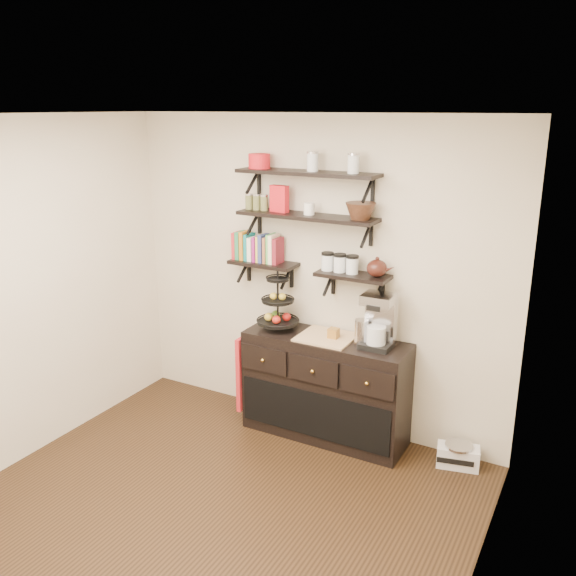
{
  "coord_description": "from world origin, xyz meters",
  "views": [
    {
      "loc": [
        2.22,
        -2.79,
        2.75
      ],
      "look_at": [
        0.08,
        1.15,
        1.41
      ],
      "focal_mm": 38.0,
      "sensor_mm": 36.0,
      "label": 1
    }
  ],
  "objects_px": {
    "sideboard": "(325,387)",
    "fruit_stand": "(278,309)",
    "coffee_maker": "(379,321)",
    "radio": "(458,456)"
  },
  "relations": [
    {
      "from": "coffee_maker",
      "to": "sideboard",
      "type": "bearing_deg",
      "value": -176.53
    },
    {
      "from": "sideboard",
      "to": "fruit_stand",
      "type": "relative_size",
      "value": 2.66
    },
    {
      "from": "sideboard",
      "to": "fruit_stand",
      "type": "distance_m",
      "value": 0.78
    },
    {
      "from": "coffee_maker",
      "to": "radio",
      "type": "height_order",
      "value": "coffee_maker"
    },
    {
      "from": "coffee_maker",
      "to": "fruit_stand",
      "type": "bearing_deg",
      "value": -178.78
    },
    {
      "from": "sideboard",
      "to": "fruit_stand",
      "type": "xyz_separation_m",
      "value": [
        -0.46,
        0.0,
        0.63
      ]
    },
    {
      "from": "sideboard",
      "to": "radio",
      "type": "height_order",
      "value": "sideboard"
    },
    {
      "from": "sideboard",
      "to": "fruit_stand",
      "type": "bearing_deg",
      "value": 179.51
    },
    {
      "from": "fruit_stand",
      "to": "radio",
      "type": "relative_size",
      "value": 1.49
    },
    {
      "from": "fruit_stand",
      "to": "coffee_maker",
      "type": "relative_size",
      "value": 1.18
    }
  ]
}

